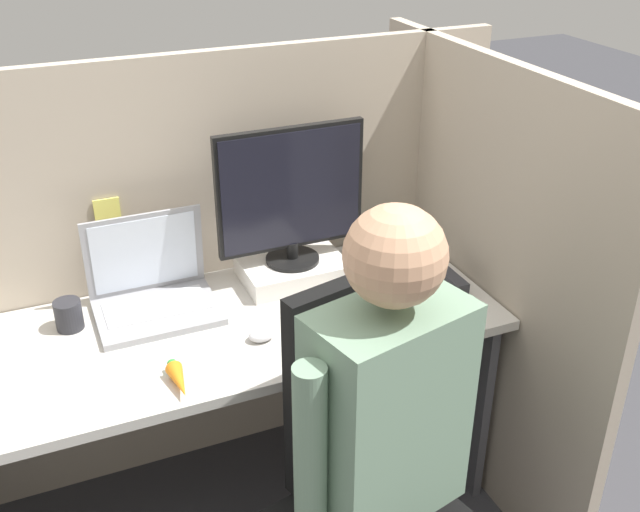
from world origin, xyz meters
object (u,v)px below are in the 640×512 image
(paper_box, at_px, (293,269))
(laptop, at_px, (154,293))
(carrot_toy, at_px, (179,381))
(office_chair, at_px, (371,482))
(stapler, at_px, (449,281))
(person, at_px, (391,450))
(monitor, at_px, (291,194))
(coffee_mug, at_px, (380,238))
(pen_cup, at_px, (69,315))

(paper_box, relative_size, laptop, 0.92)
(carrot_toy, height_order, office_chair, office_chair)
(paper_box, bearing_deg, stapler, -31.04)
(person, bearing_deg, monitor, 83.03)
(coffee_mug, bearing_deg, monitor, -172.07)
(person, bearing_deg, laptop, 111.53)
(carrot_toy, bearing_deg, pen_cup, 119.38)
(stapler, bearing_deg, coffee_mug, 105.34)
(paper_box, height_order, stapler, paper_box)
(monitor, relative_size, carrot_toy, 3.16)
(monitor, bearing_deg, paper_box, -90.00)
(monitor, distance_m, pen_cup, 0.72)
(office_chair, bearing_deg, person, -103.40)
(monitor, height_order, pen_cup, monitor)
(monitor, bearing_deg, pen_cup, -178.11)
(carrot_toy, bearing_deg, person, -51.72)
(laptop, xyz_separation_m, stapler, (0.86, -0.24, -0.03))
(paper_box, distance_m, laptop, 0.44)
(coffee_mug, relative_size, pen_cup, 1.21)
(person, bearing_deg, office_chair, 76.60)
(carrot_toy, relative_size, office_chair, 0.14)
(monitor, height_order, person, person)
(office_chair, bearing_deg, carrot_toy, 142.74)
(person, distance_m, pen_cup, 1.02)
(paper_box, relative_size, stapler, 1.93)
(carrot_toy, bearing_deg, laptop, 86.70)
(laptop, bearing_deg, carrot_toy, -93.30)
(person, bearing_deg, stapler, 49.44)
(monitor, xyz_separation_m, office_chair, (-0.07, -0.71, -0.49))
(laptop, distance_m, person, 0.91)
(stapler, distance_m, coffee_mug, 0.31)
(person, xyz_separation_m, coffee_mug, (0.44, 0.91, 0.00))
(monitor, height_order, stapler, monitor)
(paper_box, xyz_separation_m, stapler, (0.42, -0.25, -0.00))
(stapler, height_order, person, person)
(carrot_toy, distance_m, office_chair, 0.54)
(laptop, bearing_deg, stapler, -15.48)
(pen_cup, bearing_deg, paper_box, 1.65)
(carrot_toy, bearing_deg, monitor, 41.64)
(monitor, bearing_deg, laptop, -177.88)
(stapler, distance_m, person, 0.80)
(stapler, bearing_deg, person, -130.56)
(carrot_toy, xyz_separation_m, coffee_mug, (0.80, 0.46, 0.03))
(pen_cup, bearing_deg, person, -55.60)
(monitor, xyz_separation_m, stapler, (0.42, -0.25, -0.26))
(coffee_mug, distance_m, pen_cup, 1.02)
(office_chair, bearing_deg, monitor, 84.44)
(monitor, relative_size, office_chair, 0.45)
(paper_box, height_order, office_chair, office_chair)
(stapler, bearing_deg, laptop, 164.52)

